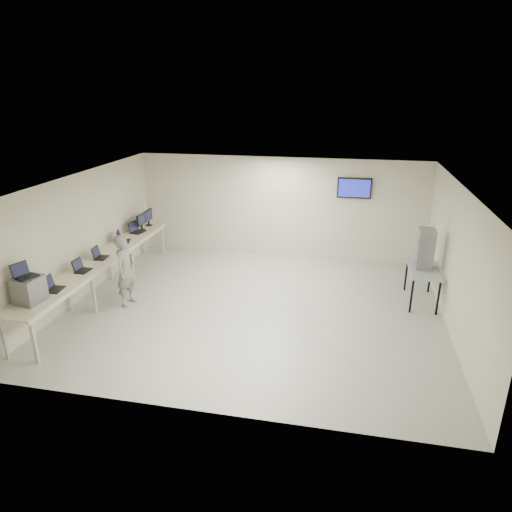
% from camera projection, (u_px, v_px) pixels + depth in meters
% --- Properties ---
extents(room, '(8.01, 7.01, 2.81)m').
position_uv_depth(room, '(256.00, 247.00, 9.59)').
color(room, '#AEAC9C').
rests_on(room, ground).
extents(workbench, '(0.76, 6.00, 0.90)m').
position_uv_depth(workbench, '(101.00, 261.00, 10.43)').
color(workbench, beige).
rests_on(workbench, ground).
extents(equipment_box, '(0.45, 0.50, 0.48)m').
position_uv_depth(equipment_box, '(29.00, 290.00, 8.20)').
color(equipment_box, gray).
rests_on(equipment_box, workbench).
extents(laptop_on_box, '(0.38, 0.41, 0.27)m').
position_uv_depth(laptop_on_box, '(24.00, 274.00, 8.10)').
color(laptop_on_box, black).
rests_on(laptop_on_box, equipment_box).
extents(laptop_0, '(0.33, 0.38, 0.27)m').
position_uv_depth(laptop_0, '(52.00, 286.00, 8.75)').
color(laptop_0, black).
rests_on(laptop_0, workbench).
extents(laptop_1, '(0.29, 0.35, 0.27)m').
position_uv_depth(laptop_1, '(81.00, 268.00, 9.65)').
color(laptop_1, black).
rests_on(laptop_1, workbench).
extents(laptop_2, '(0.31, 0.36, 0.27)m').
position_uv_depth(laptop_2, '(99.00, 255.00, 10.39)').
color(laptop_2, black).
rests_on(laptop_2, workbench).
extents(laptop_3, '(0.40, 0.43, 0.29)m').
position_uv_depth(laptop_3, '(122.00, 239.00, 11.49)').
color(laptop_3, black).
rests_on(laptop_3, workbench).
extents(laptop_4, '(0.37, 0.42, 0.30)m').
position_uv_depth(laptop_4, '(136.00, 230.00, 12.23)').
color(laptop_4, black).
rests_on(laptop_4, workbench).
extents(monitor_near, '(0.20, 0.45, 0.44)m').
position_uv_depth(monitor_near, '(141.00, 221.00, 12.35)').
color(monitor_near, black).
rests_on(monitor_near, workbench).
extents(monitor_far, '(0.20, 0.45, 0.45)m').
position_uv_depth(monitor_far, '(148.00, 216.00, 12.77)').
color(monitor_far, black).
rests_on(monitor_far, workbench).
extents(soldier, '(0.43, 0.61, 1.61)m').
position_uv_depth(soldier, '(126.00, 270.00, 9.96)').
color(soldier, '#56574E').
rests_on(soldier, ground).
extents(side_table, '(0.64, 1.37, 0.82)m').
position_uv_depth(side_table, '(423.00, 271.00, 10.07)').
color(side_table, '#969CA2').
rests_on(side_table, ground).
extents(storage_bins, '(0.34, 0.38, 0.90)m').
position_uv_depth(storage_bins, '(425.00, 249.00, 9.89)').
color(storage_bins, gray).
rests_on(storage_bins, side_table).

